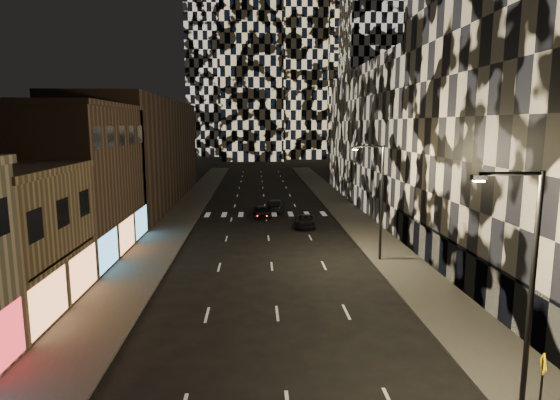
{
  "coord_description": "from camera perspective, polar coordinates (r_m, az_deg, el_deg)",
  "views": [
    {
      "loc": [
        -1.15,
        -5.37,
        10.7
      ],
      "look_at": [
        0.35,
        23.63,
        6.0
      ],
      "focal_mm": 30.0,
      "sensor_mm": 36.0,
      "label": 1
    }
  ],
  "objects": [
    {
      "name": "streetlight_near",
      "position": [
        18.85,
        27.8,
        -8.39
      ],
      "size": [
        2.55,
        0.25,
        9.0
      ],
      "color": "black",
      "rests_on": "sidewalk_right"
    },
    {
      "name": "midrise_base",
      "position": [
        34.03,
        20.61,
        -7.1
      ],
      "size": [
        0.6,
        25.0,
        3.0
      ],
      "primitive_type": "cube",
      "color": "#383838",
      "rests_on": "ground"
    },
    {
      "name": "retail_filler_left",
      "position": [
        67.37,
        -16.65,
        5.66
      ],
      "size": [
        10.0,
        40.0,
        14.0
      ],
      "primitive_type": "cube",
      "color": "#4F392D",
      "rests_on": "ground"
    },
    {
      "name": "streetlight_far",
      "position": [
        37.02,
        11.95,
        0.69
      ],
      "size": [
        2.55,
        0.25,
        9.0
      ],
      "color": "black",
      "rests_on": "sidewalk_right"
    },
    {
      "name": "curb_left",
      "position": [
        56.79,
        -9.74,
        -1.72
      ],
      "size": [
        0.2,
        120.0,
        0.15
      ],
      "primitive_type": "cube",
      "color": "#4C4C47",
      "rests_on": "ground"
    },
    {
      "name": "curb_right",
      "position": [
        57.1,
        6.21,
        -1.58
      ],
      "size": [
        0.2,
        120.0,
        0.15
      ],
      "primitive_type": "cube",
      "color": "#4C4C47",
      "rests_on": "ground"
    },
    {
      "name": "car_dark_rightlane",
      "position": [
        49.28,
        3.1,
        -2.61
      ],
      "size": [
        2.53,
        4.7,
        1.25
      ],
      "primitive_type": "imported",
      "rotation": [
        0.0,
        0.0,
        -0.1
      ],
      "color": "black",
      "rests_on": "ground"
    },
    {
      "name": "car_dark_midlane",
      "position": [
        54.17,
        -2.22,
        -1.44
      ],
      "size": [
        2.2,
        4.33,
        1.41
      ],
      "primitive_type": "imported",
      "rotation": [
        0.0,
        0.0,
        0.13
      ],
      "color": "black",
      "rests_on": "ground"
    },
    {
      "name": "sidewalk_right",
      "position": [
        57.47,
        8.28,
        -1.56
      ],
      "size": [
        4.0,
        120.0,
        0.15
      ],
      "primitive_type": "cube",
      "color": "#47443F",
      "rests_on": "ground"
    },
    {
      "name": "sidewalk_left",
      "position": [
        57.07,
        -11.83,
        -1.73
      ],
      "size": [
        4.0,
        120.0,
        0.15
      ],
      "primitive_type": "cube",
      "color": "#47443F",
      "rests_on": "ground"
    },
    {
      "name": "car_dark_oncoming",
      "position": [
        58.45,
        -0.58,
        -0.63
      ],
      "size": [
        2.28,
        5.1,
        1.45
      ],
      "primitive_type": "imported",
      "rotation": [
        0.0,
        0.0,
        3.09
      ],
      "color": "black",
      "rests_on": "ground"
    },
    {
      "name": "retail_brown",
      "position": [
        42.24,
        -24.99,
        1.94
      ],
      "size": [
        10.0,
        15.0,
        12.0
      ],
      "primitive_type": "cube",
      "color": "#4F392D",
      "rests_on": "ground"
    },
    {
      "name": "ped_sign",
      "position": [
        20.03,
        29.34,
        -18.1
      ],
      "size": [
        0.36,
        0.82,
        2.6
      ],
      "rotation": [
        0.0,
        0.0,
        -0.37
      ],
      "color": "black",
      "rests_on": "sidewalk_right"
    },
    {
      "name": "midrise_filler_right",
      "position": [
        65.88,
        15.9,
        7.37
      ],
      "size": [
        16.0,
        40.0,
        18.0
      ],
      "primitive_type": "cube",
      "color": "#232326",
      "rests_on": "ground"
    }
  ]
}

